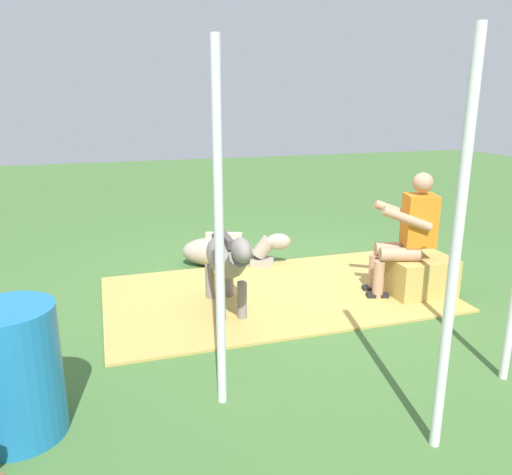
# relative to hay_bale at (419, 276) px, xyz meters

# --- Properties ---
(ground_plane) EXTENTS (24.00, 24.00, 0.00)m
(ground_plane) POSITION_rel_hay_bale_xyz_m (1.28, -0.59, -0.20)
(ground_plane) COLOR #426B33
(hay_patch) EXTENTS (3.47, 2.02, 0.02)m
(hay_patch) POSITION_rel_hay_bale_xyz_m (1.43, -0.44, -0.19)
(hay_patch) COLOR tan
(hay_patch) RESTS_ON ground
(hay_bale) EXTENTS (0.65, 0.51, 0.41)m
(hay_bale) POSITION_rel_hay_bale_xyz_m (0.00, 0.00, 0.00)
(hay_bale) COLOR tan
(hay_bale) RESTS_ON ground
(person_seated) EXTENTS (0.72, 0.54, 1.29)m
(person_seated) POSITION_rel_hay_bale_xyz_m (0.15, -0.03, 0.49)
(person_seated) COLOR tan
(person_seated) RESTS_ON ground
(pony_standing) EXTENTS (0.35, 1.35, 0.91)m
(pony_standing) POSITION_rel_hay_bale_xyz_m (2.02, -0.14, 0.34)
(pony_standing) COLOR slate
(pony_standing) RESTS_ON ground
(pony_lying) EXTENTS (1.34, 0.73, 0.42)m
(pony_lying) POSITION_rel_hay_bale_xyz_m (1.69, -1.51, -0.01)
(pony_lying) COLOR gray
(pony_lying) RESTS_ON ground
(water_barrel) EXTENTS (0.54, 0.54, 0.83)m
(water_barrel) POSITION_rel_hay_bale_xyz_m (3.66, 1.23, 0.21)
(water_barrel) COLOR #1E72B2
(water_barrel) RESTS_ON ground
(tent_pole_right) EXTENTS (0.06, 0.06, 2.35)m
(tent_pole_right) POSITION_rel_hay_bale_xyz_m (2.41, 1.26, 0.97)
(tent_pole_right) COLOR silver
(tent_pole_right) RESTS_ON ground
(tent_pole_mid) EXTENTS (0.06, 0.06, 2.35)m
(tent_pole_mid) POSITION_rel_hay_bale_xyz_m (1.30, 2.08, 0.97)
(tent_pole_mid) COLOR silver
(tent_pole_mid) RESTS_ON ground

